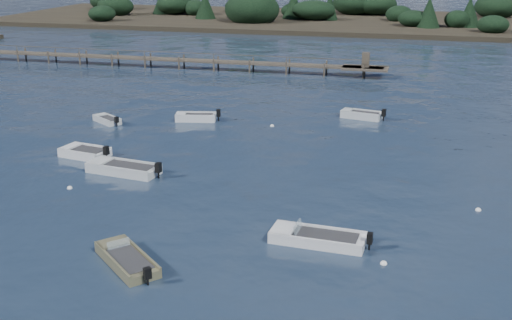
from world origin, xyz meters
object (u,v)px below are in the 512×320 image
(tender_far_grey_b, at_px, (361,116))
(dinghy_mid_white_a, at_px, (317,240))
(dinghy_mid_grey, at_px, (124,170))
(tender_far_grey, at_px, (107,121))
(tender_far_white, at_px, (196,119))
(jetty, at_px, (148,59))
(dinghy_extra_a, at_px, (85,154))
(dinghy_near_olive, at_px, (127,261))

(tender_far_grey_b, distance_m, dinghy_mid_white_a, 24.48)
(dinghy_mid_grey, height_order, tender_far_grey, dinghy_mid_grey)
(tender_far_white, xyz_separation_m, tender_far_grey, (-6.85, -2.34, -0.04))
(dinghy_mid_white_a, xyz_separation_m, jetty, (-27.32, 42.64, 0.84))
(tender_far_grey_b, relative_size, jetty, 0.06)
(tender_far_grey_b, xyz_separation_m, dinghy_mid_grey, (-13.31, -17.50, -0.01))
(dinghy_mid_grey, bearing_deg, dinghy_mid_white_a, -27.31)
(dinghy_mid_white_a, distance_m, jetty, 50.65)
(dinghy_mid_white_a, relative_size, dinghy_extra_a, 1.34)
(tender_far_grey_b, distance_m, dinghy_mid_grey, 21.98)
(tender_far_grey_b, height_order, tender_far_grey, tender_far_grey_b)
(dinghy_mid_grey, bearing_deg, dinghy_extra_a, 148.55)
(dinghy_mid_white_a, relative_size, tender_far_white, 1.32)
(tender_far_white, height_order, dinghy_near_olive, tender_far_white)
(dinghy_mid_grey, height_order, jetty, jetty)
(tender_far_grey_b, distance_m, dinghy_near_olive, 29.86)
(dinghy_extra_a, xyz_separation_m, tender_far_grey, (-2.65, 8.52, -0.02))
(tender_far_grey_b, height_order, dinghy_near_olive, tender_far_grey_b)
(dinghy_extra_a, height_order, dinghy_near_olive, dinghy_extra_a)
(dinghy_extra_a, height_order, tender_far_grey, dinghy_extra_a)
(dinghy_extra_a, bearing_deg, tender_far_white, 68.84)
(dinghy_mid_grey, bearing_deg, jetty, 111.15)
(tender_far_grey_b, bearing_deg, dinghy_mid_white_a, -89.48)
(tender_far_grey_b, distance_m, tender_far_grey, 21.03)
(dinghy_mid_grey, relative_size, tender_far_grey, 1.72)
(tender_far_grey_b, relative_size, dinghy_extra_a, 1.03)
(dinghy_near_olive, relative_size, dinghy_mid_grey, 0.79)
(dinghy_near_olive, bearing_deg, tender_far_grey, 118.75)
(tender_far_grey_b, relative_size, dinghy_mid_white_a, 0.76)
(tender_far_white, distance_m, dinghy_near_olive, 25.25)
(jetty, bearing_deg, tender_far_white, -57.99)
(dinghy_mid_grey, bearing_deg, tender_far_grey_b, 52.75)
(dinghy_mid_white_a, distance_m, dinghy_mid_grey, 15.23)
(tender_far_white, bearing_deg, jetty, 122.01)
(dinghy_near_olive, bearing_deg, dinghy_mid_grey, 116.11)
(dinghy_near_olive, bearing_deg, jetty, 112.38)
(dinghy_mid_white_a, relative_size, tender_far_grey, 1.67)
(tender_far_grey_b, relative_size, tender_far_white, 1.01)
(dinghy_mid_white_a, distance_m, dinghy_near_olive, 9.08)
(dinghy_mid_white_a, bearing_deg, jetty, 122.65)
(dinghy_mid_grey, relative_size, jetty, 0.08)
(dinghy_near_olive, xyz_separation_m, tender_far_grey, (-12.24, 22.32, 0.00))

